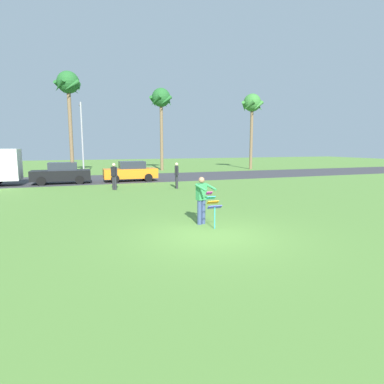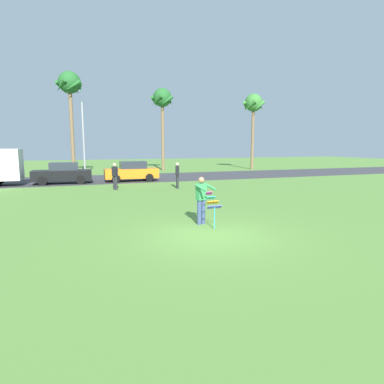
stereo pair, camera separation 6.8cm
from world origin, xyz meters
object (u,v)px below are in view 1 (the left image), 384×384
at_px(palm_tree_far_left, 252,106).
at_px(person_kite_flyer, 202,198).
at_px(kite_held, 213,204).
at_px(palm_tree_right_near, 68,87).
at_px(streetlight_pole, 82,134).
at_px(person_walker_far, 114,176).
at_px(parked_car_orange, 131,172).
at_px(person_walker_near, 177,175).
at_px(palm_tree_centre_far, 161,101).
at_px(parked_car_black, 62,173).

bearing_deg(palm_tree_far_left, person_kite_flyer, -123.62).
height_order(kite_held, palm_tree_right_near, palm_tree_right_near).
relative_size(streetlight_pole, person_walker_far, 4.05).
relative_size(palm_tree_right_near, person_walker_far, 5.74).
bearing_deg(kite_held, parked_car_orange, 90.83).
xyz_separation_m(kite_held, palm_tree_far_left, (15.86, 24.72, 6.69)).
height_order(palm_tree_far_left, person_walker_far, palm_tree_far_left).
xyz_separation_m(person_kite_flyer, parked_car_orange, (-0.06, 15.36, -0.18)).
bearing_deg(streetlight_pole, parked_car_orange, -65.88).
height_order(palm_tree_right_near, person_walker_near, palm_tree_right_near).
distance_m(kite_held, streetlight_pole, 24.09).
bearing_deg(person_walker_near, streetlight_pole, 112.93).
xyz_separation_m(palm_tree_centre_far, streetlight_pole, (-8.75, -2.89, -3.83)).
distance_m(kite_held, parked_car_orange, 15.97).
bearing_deg(parked_car_black, parked_car_orange, 0.00).
height_order(person_kite_flyer, person_walker_near, same).
relative_size(parked_car_black, person_walker_near, 2.44).
bearing_deg(parked_car_orange, parked_car_black, -180.00).
xyz_separation_m(palm_tree_centre_far, person_walker_near, (-3.18, -16.06, -6.89)).
height_order(person_kite_flyer, parked_car_orange, person_kite_flyer).
distance_m(person_walker_near, person_walker_far, 4.07).
bearing_deg(person_walker_far, palm_tree_centre_far, 64.90).
relative_size(palm_tree_right_near, person_walker_near, 5.74).
relative_size(palm_tree_centre_far, person_walker_far, 5.38).
bearing_deg(person_walker_near, person_kite_flyer, -102.03).
height_order(palm_tree_centre_far, person_walker_near, palm_tree_centre_far).
bearing_deg(person_walker_far, parked_car_black, 124.67).
bearing_deg(kite_held, streetlight_pole, 98.79).
distance_m(palm_tree_right_near, palm_tree_far_left, 20.56).
bearing_deg(palm_tree_right_near, parked_car_black, -95.18).
xyz_separation_m(kite_held, person_walker_near, (1.92, 10.43, 0.09)).
distance_m(palm_tree_far_left, person_walker_far, 23.44).
xyz_separation_m(person_kite_flyer, person_walker_near, (2.09, 9.82, -0.02)).
bearing_deg(palm_tree_right_near, person_kite_flyer, -79.16).
distance_m(parked_car_black, palm_tree_right_near, 11.19).
xyz_separation_m(parked_car_black, parked_car_orange, (5.18, 0.00, 0.00)).
height_order(person_kite_flyer, person_walker_far, same).
distance_m(parked_car_black, parked_car_orange, 5.18).
xyz_separation_m(parked_car_orange, palm_tree_centre_far, (5.34, 10.52, 7.05)).
height_order(parked_car_orange, streetlight_pole, streetlight_pole).
xyz_separation_m(palm_tree_centre_far, palm_tree_far_left, (10.76, -1.77, -0.29)).
distance_m(person_kite_flyer, kite_held, 0.64).
bearing_deg(palm_tree_far_left, streetlight_pole, -176.72).
relative_size(parked_car_orange, person_walker_near, 2.44).
bearing_deg(parked_car_orange, palm_tree_centre_far, 63.11).
relative_size(person_kite_flyer, palm_tree_right_near, 0.17).
bearing_deg(palm_tree_right_near, person_walker_near, -64.30).
bearing_deg(parked_car_black, streetlight_pole, 76.96).
bearing_deg(person_kite_flyer, palm_tree_far_left, 56.38).
xyz_separation_m(person_kite_flyer, parked_car_black, (-5.25, 15.36, -0.18)).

